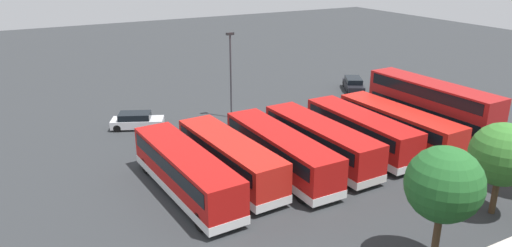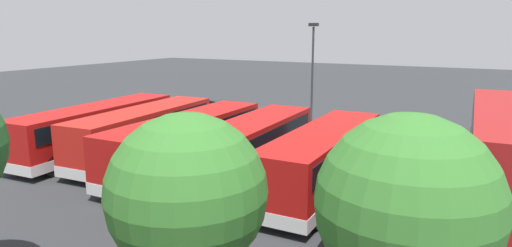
{
  "view_description": "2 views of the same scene",
  "coord_description": "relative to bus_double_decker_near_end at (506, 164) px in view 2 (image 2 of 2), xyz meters",
  "views": [
    {
      "loc": [
        19.97,
        36.66,
        14.74
      ],
      "look_at": [
        2.02,
        3.7,
        1.21
      ],
      "focal_mm": 33.73,
      "sensor_mm": 36.0,
      "label": 1
    },
    {
      "loc": [
        -10.33,
        28.92,
        7.39
      ],
      "look_at": [
        2.91,
        4.46,
        1.57
      ],
      "focal_mm": 31.15,
      "sensor_mm": 36.0,
      "label": 2
    }
  ],
  "objects": [
    {
      "name": "waste_bin_yellow",
      "position": [
        14.49,
        -7.8,
        -1.98
      ],
      "size": [
        0.6,
        0.6,
        0.95
      ],
      "primitive_type": "cylinder",
      "color": "#333338",
      "rests_on": "ground"
    },
    {
      "name": "tree_leftmost",
      "position": [
        6.57,
        11.06,
        1.32
      ],
      "size": [
        3.7,
        3.7,
        5.63
      ],
      "color": "#4C3823",
      "rests_on": "ground"
    },
    {
      "name": "lamp_post_tall",
      "position": [
        12.59,
        -12.1,
        2.2
      ],
      "size": [
        0.7,
        0.3,
        7.94
      ],
      "color": "#38383D",
      "rests_on": "ground"
    },
    {
      "name": "bus_single_deck_fifth",
      "position": [
        14.79,
        0.26,
        -0.83
      ],
      "size": [
        2.75,
        11.52,
        2.95
      ],
      "color": "#B71411",
      "rests_on": "ground"
    },
    {
      "name": "car_small_green",
      "position": [
        21.18,
        -13.37,
        -1.75
      ],
      "size": [
        4.8,
        3.48,
        1.43
      ],
      "color": "silver",
      "rests_on": "ground"
    },
    {
      "name": "ground_plane",
      "position": [
        10.99,
        -10.23,
        -2.45
      ],
      "size": [
        140.0,
        140.0,
        0.0
      ],
      "primitive_type": "plane",
      "color": "#2D3033"
    },
    {
      "name": "bus_single_deck_second",
      "position": [
        3.84,
        0.33,
        -0.83
      ],
      "size": [
        3.01,
        11.33,
        2.95
      ],
      "color": "red",
      "rests_on": "ground"
    },
    {
      "name": "bus_single_deck_sixth",
      "position": [
        18.39,
        -0.36,
        -0.83
      ],
      "size": [
        3.29,
        10.88,
        2.95
      ],
      "color": "red",
      "rests_on": "ground"
    },
    {
      "name": "bus_single_deck_third",
      "position": [
        7.28,
        -0.15,
        -0.83
      ],
      "size": [
        2.7,
        10.75,
        2.95
      ],
      "color": "#B71411",
      "rests_on": "ground"
    },
    {
      "name": "bus_single_deck_fourth",
      "position": [
        11.21,
        0.0,
        -0.83
      ],
      "size": [
        2.97,
        11.19,
        2.95
      ],
      "color": "#B71411",
      "rests_on": "ground"
    },
    {
      "name": "bus_single_deck_seventh",
      "position": [
        21.71,
        0.1,
        -0.83
      ],
      "size": [
        3.27,
        11.7,
        2.95
      ],
      "color": "#B71411",
      "rests_on": "ground"
    },
    {
      "name": "tree_midleft",
      "position": [
        1.84,
        10.83,
        1.87
      ],
      "size": [
        3.33,
        3.33,
        6.01
      ],
      "color": "#4C3823",
      "rests_on": "ground"
    },
    {
      "name": "bus_double_decker_near_end",
      "position": [
        0.0,
        0.0,
        0.0
      ],
      "size": [
        3.08,
        12.04,
        4.55
      ],
      "color": "#A51919",
      "rests_on": "ground"
    }
  ]
}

